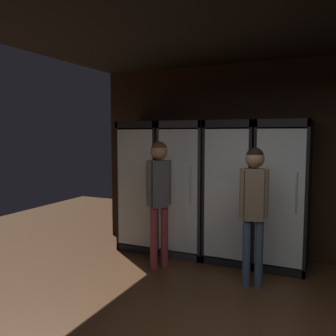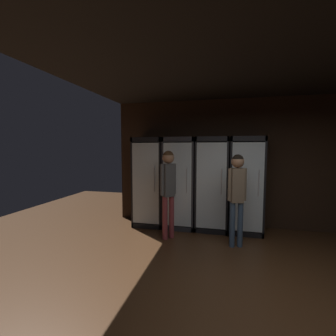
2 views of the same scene
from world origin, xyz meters
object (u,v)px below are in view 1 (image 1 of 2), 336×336
at_px(cooler_center, 233,192).
at_px(shopper_near, 254,198).
at_px(cooler_right, 283,195).
at_px(cooler_far_left, 147,186).
at_px(cooler_left, 187,189).
at_px(shopper_far, 159,187).

relative_size(cooler_center, shopper_near, 1.21).
height_order(cooler_center, cooler_right, same).
bearing_deg(cooler_far_left, cooler_right, 0.06).
relative_size(cooler_left, cooler_right, 1.00).
bearing_deg(cooler_far_left, shopper_far, -52.35).
bearing_deg(shopper_far, cooler_right, 27.87).
distance_m(cooler_far_left, cooler_right, 2.06).
bearing_deg(cooler_left, cooler_center, -0.04).
xyz_separation_m(shopper_near, shopper_far, (-1.25, 0.09, 0.03)).
height_order(cooler_far_left, cooler_left, same).
bearing_deg(shopper_near, cooler_far_left, 154.90).
distance_m(cooler_left, cooler_center, 0.69).
xyz_separation_m(cooler_far_left, cooler_center, (1.37, 0.00, -0.00)).
distance_m(cooler_far_left, shopper_near, 2.04).
bearing_deg(cooler_center, shopper_near, -61.46).
height_order(cooler_center, shopper_far, cooler_center).
height_order(cooler_right, shopper_far, cooler_right).
bearing_deg(shopper_near, cooler_right, 75.94).
height_order(cooler_far_left, cooler_right, same).
relative_size(cooler_right, shopper_near, 1.21).
relative_size(cooler_left, cooler_center, 1.00).
distance_m(cooler_left, shopper_near, 1.45).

